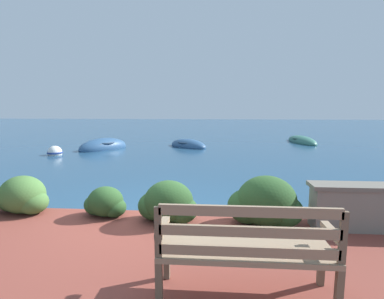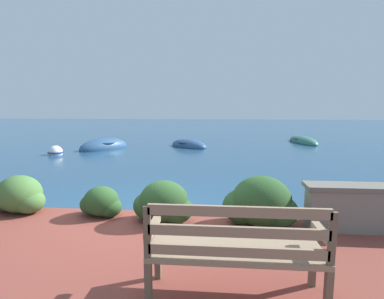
{
  "view_description": "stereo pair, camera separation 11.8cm",
  "coord_description": "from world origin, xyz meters",
  "px_view_note": "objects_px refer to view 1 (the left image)",
  "views": [
    {
      "loc": [
        1.11,
        -4.74,
        1.96
      ],
      "look_at": [
        0.23,
        6.9,
        0.26
      ],
      "focal_mm": 28.0,
      "sensor_mm": 36.0,
      "label": 1
    },
    {
      "loc": [
        1.23,
        -4.73,
        1.96
      ],
      "look_at": [
        0.23,
        6.9,
        0.26
      ],
      "focal_mm": 28.0,
      "sensor_mm": 36.0,
      "label": 2
    }
  ],
  "objects_px": {
    "rowboat_mid": "(188,146)",
    "mooring_buoy": "(55,153)",
    "rowboat_nearest": "(103,147)",
    "rowboat_far": "(302,142)",
    "park_bench": "(246,248)"
  },
  "relations": [
    {
      "from": "rowboat_mid",
      "to": "mooring_buoy",
      "type": "distance_m",
      "value": 5.87
    },
    {
      "from": "rowboat_nearest",
      "to": "mooring_buoy",
      "type": "height_order",
      "value": "rowboat_nearest"
    },
    {
      "from": "mooring_buoy",
      "to": "rowboat_far",
      "type": "bearing_deg",
      "value": 24.18
    },
    {
      "from": "park_bench",
      "to": "rowboat_nearest",
      "type": "height_order",
      "value": "park_bench"
    },
    {
      "from": "park_bench",
      "to": "rowboat_mid",
      "type": "height_order",
      "value": "park_bench"
    },
    {
      "from": "rowboat_far",
      "to": "mooring_buoy",
      "type": "height_order",
      "value": "mooring_buoy"
    },
    {
      "from": "park_bench",
      "to": "rowboat_mid",
      "type": "xyz_separation_m",
      "value": [
        -1.56,
        11.73,
        -0.65
      ]
    },
    {
      "from": "rowboat_nearest",
      "to": "rowboat_far",
      "type": "bearing_deg",
      "value": 143.08
    },
    {
      "from": "park_bench",
      "to": "mooring_buoy",
      "type": "xyz_separation_m",
      "value": [
        -6.7,
        8.91,
        -0.61
      ]
    },
    {
      "from": "park_bench",
      "to": "rowboat_nearest",
      "type": "xyz_separation_m",
      "value": [
        -5.36,
        10.66,
        -0.63
      ]
    },
    {
      "from": "rowboat_mid",
      "to": "rowboat_far",
      "type": "relative_size",
      "value": 0.75
    },
    {
      "from": "rowboat_far",
      "to": "rowboat_mid",
      "type": "bearing_deg",
      "value": 102.49
    },
    {
      "from": "park_bench",
      "to": "rowboat_far",
      "type": "xyz_separation_m",
      "value": [
        4.42,
        13.9,
        -0.65
      ]
    },
    {
      "from": "park_bench",
      "to": "mooring_buoy",
      "type": "height_order",
      "value": "park_bench"
    },
    {
      "from": "rowboat_far",
      "to": "mooring_buoy",
      "type": "distance_m",
      "value": 12.2
    }
  ]
}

